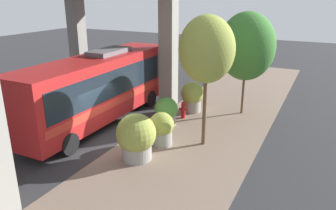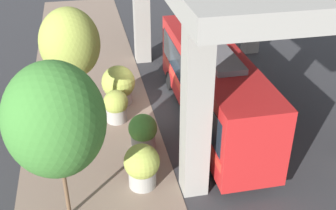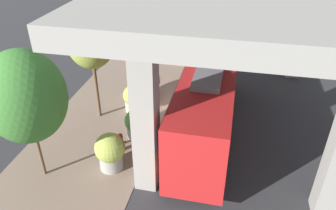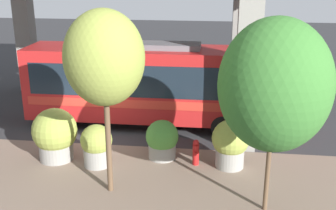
{
  "view_description": "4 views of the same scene",
  "coord_description": "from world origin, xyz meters",
  "px_view_note": "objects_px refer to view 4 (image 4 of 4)",
  "views": [
    {
      "loc": [
        -8.24,
        11.55,
        6.72
      ],
      "look_at": [
        -0.83,
        -3.33,
        0.99
      ],
      "focal_mm": 35.0,
      "sensor_mm": 36.0,
      "label": 1
    },
    {
      "loc": [
        -2.94,
        -17.78,
        10.71
      ],
      "look_at": [
        0.54,
        -1.26,
        0.9
      ],
      "focal_mm": 45.0,
      "sensor_mm": 36.0,
      "label": 2
    },
    {
      "loc": [
        3.52,
        -15.83,
        10.12
      ],
      "look_at": [
        0.38,
        -1.58,
        1.19
      ],
      "focal_mm": 35.0,
      "sensor_mm": 36.0,
      "label": 3
    },
    {
      "loc": [
        -15.41,
        -4.96,
        7.07
      ],
      "look_at": [
        -1.18,
        -3.21,
        2.25
      ],
      "focal_mm": 45.0,
      "sensor_mm": 36.0,
      "label": 4
    }
  ],
  "objects_px": {
    "planter_middle": "(97,145)",
    "street_tree_near": "(104,58)",
    "planter_front": "(55,134)",
    "bus": "(146,82)",
    "planter_back": "(230,143)",
    "street_tree_far": "(275,85)",
    "fire_hydrant": "(196,152)",
    "planter_extra": "(162,140)"
  },
  "relations": [
    {
      "from": "planter_middle",
      "to": "street_tree_far",
      "type": "relative_size",
      "value": 0.27
    },
    {
      "from": "planter_front",
      "to": "planter_back",
      "type": "relative_size",
      "value": 1.12
    },
    {
      "from": "fire_hydrant",
      "to": "planter_back",
      "type": "bearing_deg",
      "value": -90.46
    },
    {
      "from": "fire_hydrant",
      "to": "street_tree_near",
      "type": "distance_m",
      "value": 5.22
    },
    {
      "from": "planter_middle",
      "to": "street_tree_near",
      "type": "bearing_deg",
      "value": -151.6
    },
    {
      "from": "bus",
      "to": "street_tree_near",
      "type": "relative_size",
      "value": 1.81
    },
    {
      "from": "street_tree_near",
      "to": "planter_back",
      "type": "bearing_deg",
      "value": -60.6
    },
    {
      "from": "planter_middle",
      "to": "street_tree_near",
      "type": "relative_size",
      "value": 0.27
    },
    {
      "from": "planter_middle",
      "to": "street_tree_near",
      "type": "height_order",
      "value": "street_tree_near"
    },
    {
      "from": "bus",
      "to": "planter_extra",
      "type": "height_order",
      "value": "bus"
    },
    {
      "from": "planter_middle",
      "to": "planter_front",
      "type": "bearing_deg",
      "value": 79.62
    },
    {
      "from": "planter_back",
      "to": "street_tree_far",
      "type": "bearing_deg",
      "value": -159.59
    },
    {
      "from": "fire_hydrant",
      "to": "planter_extra",
      "type": "xyz_separation_m",
      "value": [
        0.42,
        1.3,
        0.25
      ]
    },
    {
      "from": "bus",
      "to": "street_tree_near",
      "type": "distance_m",
      "value": 6.45
    },
    {
      "from": "bus",
      "to": "planter_extra",
      "type": "xyz_separation_m",
      "value": [
        -3.38,
        -1.18,
        -1.31
      ]
    },
    {
      "from": "bus",
      "to": "planter_back",
      "type": "height_order",
      "value": "bus"
    },
    {
      "from": "planter_front",
      "to": "planter_extra",
      "type": "height_order",
      "value": "planter_front"
    },
    {
      "from": "bus",
      "to": "planter_middle",
      "type": "bearing_deg",
      "value": 165.54
    },
    {
      "from": "planter_front",
      "to": "street_tree_far",
      "type": "bearing_deg",
      "value": -108.84
    },
    {
      "from": "planter_middle",
      "to": "fire_hydrant",
      "type": "bearing_deg",
      "value": -82.24
    },
    {
      "from": "street_tree_near",
      "to": "street_tree_far",
      "type": "relative_size",
      "value": 1.02
    },
    {
      "from": "planter_extra",
      "to": "street_tree_near",
      "type": "xyz_separation_m",
      "value": [
        -2.62,
        1.35,
        3.66
      ]
    },
    {
      "from": "street_tree_near",
      "to": "street_tree_far",
      "type": "distance_m",
      "value": 4.97
    },
    {
      "from": "planter_extra",
      "to": "street_tree_far",
      "type": "distance_m",
      "value": 5.71
    },
    {
      "from": "planter_back",
      "to": "planter_front",
      "type": "bearing_deg",
      "value": 91.51
    },
    {
      "from": "planter_extra",
      "to": "street_tree_near",
      "type": "distance_m",
      "value": 4.7
    },
    {
      "from": "bus",
      "to": "street_tree_near",
      "type": "height_order",
      "value": "street_tree_near"
    },
    {
      "from": "planter_front",
      "to": "planter_middle",
      "type": "height_order",
      "value": "planter_front"
    },
    {
      "from": "planter_front",
      "to": "planter_extra",
      "type": "distance_m",
      "value": 4.01
    },
    {
      "from": "fire_hydrant",
      "to": "street_tree_near",
      "type": "relative_size",
      "value": 0.17
    },
    {
      "from": "street_tree_far",
      "to": "bus",
      "type": "bearing_deg",
      "value": 35.86
    },
    {
      "from": "fire_hydrant",
      "to": "planter_middle",
      "type": "relative_size",
      "value": 0.63
    },
    {
      "from": "street_tree_near",
      "to": "street_tree_far",
      "type": "height_order",
      "value": "street_tree_near"
    },
    {
      "from": "planter_front",
      "to": "bus",
      "type": "bearing_deg",
      "value": -34.96
    },
    {
      "from": "fire_hydrant",
      "to": "planter_extra",
      "type": "relative_size",
      "value": 0.66
    },
    {
      "from": "planter_front",
      "to": "fire_hydrant",
      "type": "bearing_deg",
      "value": -88.03
    },
    {
      "from": "bus",
      "to": "planter_middle",
      "type": "relative_size",
      "value": 6.7
    },
    {
      "from": "planter_extra",
      "to": "street_tree_near",
      "type": "bearing_deg",
      "value": 152.7
    },
    {
      "from": "planter_back",
      "to": "fire_hydrant",
      "type": "bearing_deg",
      "value": 89.54
    },
    {
      "from": "street_tree_far",
      "to": "street_tree_near",
      "type": "bearing_deg",
      "value": 83.69
    },
    {
      "from": "bus",
      "to": "fire_hydrant",
      "type": "xyz_separation_m",
      "value": [
        -3.8,
        -2.48,
        -1.56
      ]
    },
    {
      "from": "planter_middle",
      "to": "planter_extra",
      "type": "bearing_deg",
      "value": -68.28
    }
  ]
}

